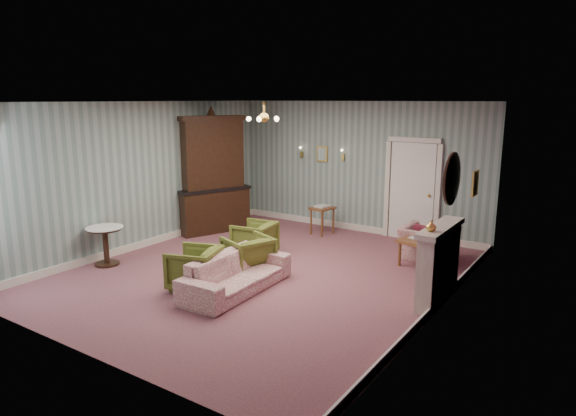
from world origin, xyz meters
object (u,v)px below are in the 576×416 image
Objects in this scene: olive_chair_a at (194,266)px; side_table_black at (438,255)px; olive_chair_c at (254,237)px; dresser at (212,171)px; wingback_chair at (429,238)px; sofa_chintz at (236,267)px; pedestal_table at (106,246)px; olive_chair_b at (248,253)px; coffee_table at (423,251)px; fireplace at (439,264)px.

side_table_black is (2.93, 3.00, -0.08)m from olive_chair_a.
dresser is at bearing -124.99° from olive_chair_c.
dresser reaches higher than wingback_chair.
sofa_chintz is 3.56m from side_table_black.
pedestal_table is (-1.89, -1.93, -0.01)m from olive_chair_c.
pedestal_table is (-2.16, -0.02, -0.02)m from olive_chair_a.
side_table_black is at bearing 30.66° from pedestal_table.
olive_chair_b reaches higher than coffee_table.
fireplace is at bearing 122.73° from olive_chair_b.
olive_chair_b is 0.27× the size of dresser.
olive_chair_a is 4.13m from coffee_table.
olive_chair_c is at bearing 30.59° from wingback_chair.
olive_chair_a is 4.36m from wingback_chair.
sofa_chintz is 3.05m from fireplace.
fireplace reaches higher than coffee_table.
side_table_black is at bearing 106.96° from fireplace.
dresser is at bearing 8.97° from wingback_chair.
fireplace reaches higher than olive_chair_a.
coffee_table is at bearing 155.04° from olive_chair_b.
coffee_table is (-0.76, 1.59, -0.33)m from fireplace.
olive_chair_c is 0.27× the size of dresser.
coffee_table is at bearing 93.20° from wingback_chair.
dresser reaches higher than side_table_black.
wingback_chair is 4.88m from dresser.
olive_chair_c is 0.75× the size of coffee_table.
sofa_chintz is at bearing 45.81° from olive_chair_b.
pedestal_table is (-4.74, -3.54, -0.06)m from wingback_chair.
olive_chair_a is 3.73m from fireplace.
olive_chair_b reaches higher than olive_chair_c.
fireplace is at bearing -64.43° from coffee_table.
fireplace is (2.74, 1.33, 0.19)m from sofa_chintz.
olive_chair_b is 3.40m from wingback_chair.
olive_chair_a is 0.78× the size of wingback_chair.
olive_chair_b is at bearing -142.96° from side_table_black.
coffee_table is (2.30, 2.21, -0.12)m from olive_chair_b.
olive_chair_b is at bearing 22.68° from pedestal_table.
sofa_chintz is 2.82× the size of pedestal_table.
olive_chair_a is at bearing -0.04° from olive_chair_c.
dresser is 1.96× the size of fireplace.
olive_chair_b is 0.53× the size of fireplace.
dresser is (-2.45, 1.87, 1.00)m from olive_chair_b.
sofa_chintz is at bearing 20.52° from olive_chair_c.
fireplace is 1.97× the size of pedestal_table.
olive_chair_a is 1.04× the size of pedestal_table.
fireplace is 1.79m from coffee_table.
olive_chair_a reaches higher than side_table_black.
wingback_chair reaches higher than side_table_black.
olive_chair_c reaches higher than pedestal_table.
olive_chair_a is 0.27× the size of dresser.
pedestal_table is at bearing -149.34° from side_table_black.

